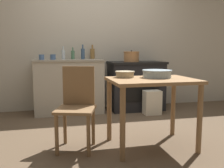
% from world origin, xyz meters
% --- Properties ---
extents(ground_plane, '(14.00, 14.00, 0.00)m').
position_xyz_m(ground_plane, '(0.00, 0.00, 0.00)').
color(ground_plane, brown).
extents(wall_back, '(8.00, 0.07, 2.55)m').
position_xyz_m(wall_back, '(0.00, 1.58, 1.27)').
color(wall_back, beige).
rests_on(wall_back, ground_plane).
extents(counter_cabinet, '(1.18, 0.58, 0.92)m').
position_xyz_m(counter_cabinet, '(-0.55, 1.28, 0.46)').
color(counter_cabinet, '#B2A893').
rests_on(counter_cabinet, ground_plane).
extents(stove, '(0.99, 0.63, 0.88)m').
position_xyz_m(stove, '(0.66, 1.25, 0.44)').
color(stove, black).
rests_on(stove, ground_plane).
extents(work_table, '(0.93, 0.69, 0.77)m').
position_xyz_m(work_table, '(0.24, -0.52, 0.64)').
color(work_table, '#997047').
rests_on(work_table, ground_plane).
extents(chair, '(0.50, 0.50, 0.90)m').
position_xyz_m(chair, '(-0.57, -0.36, 0.49)').
color(chair, olive).
rests_on(chair, ground_plane).
extents(flour_sack, '(0.28, 0.20, 0.41)m').
position_xyz_m(flour_sack, '(0.80, 0.81, 0.20)').
color(flour_sack, beige).
rests_on(flour_sack, ground_plane).
extents(stock_pot, '(0.28, 0.28, 0.21)m').
position_xyz_m(stock_pot, '(0.54, 1.18, 0.97)').
color(stock_pot, '#B77A47').
rests_on(stock_pot, stove).
extents(mixing_bowl_large, '(0.34, 0.34, 0.09)m').
position_xyz_m(mixing_bowl_large, '(0.33, -0.43, 0.82)').
color(mixing_bowl_large, '#93A8B2').
rests_on(mixing_bowl_large, work_table).
extents(mixing_bowl_small, '(0.23, 0.23, 0.07)m').
position_xyz_m(mixing_bowl_small, '(-0.01, -0.32, 0.81)').
color(mixing_bowl_small, tan).
rests_on(mixing_bowl_small, work_table).
extents(bottle_far_left, '(0.08, 0.08, 0.26)m').
position_xyz_m(bottle_far_left, '(-0.11, 1.47, 1.02)').
color(bottle_far_left, olive).
rests_on(bottle_far_left, counter_cabinet).
extents(bottle_left, '(0.06, 0.06, 0.20)m').
position_xyz_m(bottle_left, '(-0.47, 1.39, 1.00)').
color(bottle_left, '#517F5B').
rests_on(bottle_left, counter_cabinet).
extents(bottle_mid_left, '(0.06, 0.06, 0.22)m').
position_xyz_m(bottle_mid_left, '(-0.64, 1.32, 1.01)').
color(bottle_mid_left, silver).
rests_on(bottle_mid_left, counter_cabinet).
extents(bottle_center_left, '(0.07, 0.07, 0.26)m').
position_xyz_m(bottle_center_left, '(-0.30, 1.36, 1.02)').
color(bottle_center_left, '#3D5675').
rests_on(bottle_center_left, counter_cabinet).
extents(cup_center, '(0.09, 0.09, 0.09)m').
position_xyz_m(cup_center, '(-0.99, 1.20, 0.97)').
color(cup_center, '#4C6B99').
rests_on(cup_center, counter_cabinet).
extents(cup_center_right, '(0.09, 0.09, 0.09)m').
position_xyz_m(cup_center_right, '(-0.81, 1.19, 0.97)').
color(cup_center_right, '#4C6B99').
rests_on(cup_center_right, counter_cabinet).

